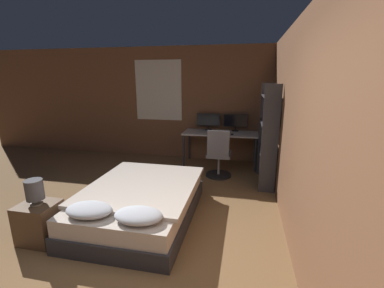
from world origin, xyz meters
The scene contains 13 objects.
ground_plane centered at (0.00, 0.00, 0.00)m, with size 20.00×20.00×0.00m, color brown.
wall_back centered at (-0.02, 4.27, 1.36)m, with size 12.00×0.08×2.70m.
wall_side_right centered at (1.74, 1.50, 1.35)m, with size 0.06×12.00×2.70m.
bed centered at (-0.28, 1.25, 0.25)m, with size 1.49×2.02×0.56m.
nightstand centered at (-1.28, 0.50, 0.25)m, with size 0.44×0.40×0.49m.
bedside_lamp centered at (-1.28, 0.50, 0.68)m, with size 0.20×0.20×0.31m.
desk centered at (0.59, 3.86, 0.69)m, with size 1.68×0.68×0.77m.
monitor_left centered at (0.28, 4.10, 1.00)m, with size 0.55×0.16×0.39m.
monitor_right centered at (0.91, 4.10, 1.00)m, with size 0.55×0.16×0.39m.
keyboard centered at (0.59, 3.62, 0.78)m, with size 0.37×0.13×0.02m.
computer_mouse centered at (0.86, 3.62, 0.79)m, with size 0.07×0.05×0.04m.
office_chair centered at (0.64, 3.08, 0.41)m, with size 0.52×0.52×1.00m.
bookshelf centered at (1.55, 2.86, 1.04)m, with size 0.28×0.91×1.88m.
Camera 1 is at (1.12, -1.86, 1.96)m, focal length 24.00 mm.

